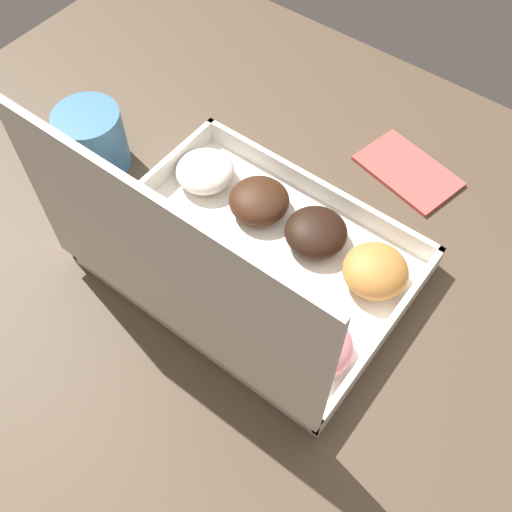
# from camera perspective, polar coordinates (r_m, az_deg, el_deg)

# --- Properties ---
(ground_plane) EXTENTS (8.00, 8.00, 0.00)m
(ground_plane) POSITION_cam_1_polar(r_m,az_deg,el_deg) (1.45, 1.00, -16.93)
(ground_plane) COLOR #2D2826
(dining_table) EXTENTS (1.26, 0.92, 0.74)m
(dining_table) POSITION_cam_1_polar(r_m,az_deg,el_deg) (0.85, 1.63, -4.28)
(dining_table) COLOR #4C3D2D
(dining_table) RESTS_ON ground_plane
(donut_box) EXTENTS (0.38, 0.29, 0.28)m
(donut_box) POSITION_cam_1_polar(r_m,az_deg,el_deg) (0.72, -0.75, -0.09)
(donut_box) COLOR silver
(donut_box) RESTS_ON dining_table
(coffee_mug) EXTENTS (0.09, 0.09, 0.09)m
(coffee_mug) POSITION_cam_1_polar(r_m,az_deg,el_deg) (0.88, -15.34, 10.71)
(coffee_mug) COLOR teal
(coffee_mug) RESTS_ON dining_table
(paper_napkin) EXTENTS (0.16, 0.12, 0.01)m
(paper_napkin) POSITION_cam_1_polar(r_m,az_deg,el_deg) (0.89, 14.26, 7.84)
(paper_napkin) COLOR #CC4C47
(paper_napkin) RESTS_ON dining_table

